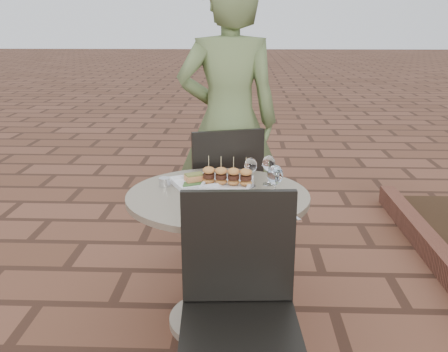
{
  "coord_description": "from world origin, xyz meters",
  "views": [
    {
      "loc": [
        0.32,
        -2.47,
        1.53
      ],
      "look_at": [
        0.23,
        -0.15,
        0.82
      ],
      "focal_mm": 40.0,
      "sensor_mm": 36.0,
      "label": 1
    }
  ],
  "objects_px": {
    "chair_far": "(224,186)",
    "diner": "(229,123)",
    "cafe_table": "(218,239)",
    "plate_sliders": "(227,180)",
    "chair_near": "(239,295)",
    "plate_salmon": "(194,181)",
    "plate_tuna": "(239,210)"
  },
  "relations": [
    {
      "from": "chair_far",
      "to": "diner",
      "type": "distance_m",
      "value": 0.43
    },
    {
      "from": "cafe_table",
      "to": "diner",
      "type": "relative_size",
      "value": 0.49
    },
    {
      "from": "diner",
      "to": "plate_sliders",
      "type": "xyz_separation_m",
      "value": [
        0.02,
        -0.79,
        -0.14
      ]
    },
    {
      "from": "diner",
      "to": "chair_far",
      "type": "bearing_deg",
      "value": 78.75
    },
    {
      "from": "chair_near",
      "to": "diner",
      "type": "height_order",
      "value": "diner"
    },
    {
      "from": "plate_salmon",
      "to": "plate_tuna",
      "type": "xyz_separation_m",
      "value": [
        0.24,
        -0.41,
        -0.0
      ]
    },
    {
      "from": "chair_far",
      "to": "cafe_table",
      "type": "bearing_deg",
      "value": 72.3
    },
    {
      "from": "diner",
      "to": "plate_tuna",
      "type": "xyz_separation_m",
      "value": [
        0.08,
        -1.17,
        -0.16
      ]
    },
    {
      "from": "diner",
      "to": "plate_salmon",
      "type": "relative_size",
      "value": 6.35
    },
    {
      "from": "chair_near",
      "to": "plate_salmon",
      "type": "distance_m",
      "value": 0.85
    },
    {
      "from": "chair_near",
      "to": "cafe_table",
      "type": "bearing_deg",
      "value": 96.5
    },
    {
      "from": "cafe_table",
      "to": "plate_salmon",
      "type": "relative_size",
      "value": 3.14
    },
    {
      "from": "cafe_table",
      "to": "chair_far",
      "type": "height_order",
      "value": "chair_far"
    },
    {
      "from": "plate_sliders",
      "to": "plate_tuna",
      "type": "xyz_separation_m",
      "value": [
        0.06,
        -0.38,
        -0.02
      ]
    },
    {
      "from": "diner",
      "to": "plate_salmon",
      "type": "distance_m",
      "value": 0.79
    },
    {
      "from": "plate_tuna",
      "to": "diner",
      "type": "bearing_deg",
      "value": 94.07
    },
    {
      "from": "plate_salmon",
      "to": "plate_sliders",
      "type": "distance_m",
      "value": 0.18
    },
    {
      "from": "cafe_table",
      "to": "plate_sliders",
      "type": "distance_m",
      "value": 0.31
    },
    {
      "from": "chair_near",
      "to": "plate_tuna",
      "type": "xyz_separation_m",
      "value": [
        -0.01,
        0.38,
        0.2
      ]
    },
    {
      "from": "plate_salmon",
      "to": "chair_far",
      "type": "bearing_deg",
      "value": 75.91
    },
    {
      "from": "cafe_table",
      "to": "plate_salmon",
      "type": "bearing_deg",
      "value": 133.66
    },
    {
      "from": "plate_salmon",
      "to": "plate_sliders",
      "type": "height_order",
      "value": "plate_sliders"
    },
    {
      "from": "chair_near",
      "to": "plate_sliders",
      "type": "distance_m",
      "value": 0.79
    },
    {
      "from": "chair_near",
      "to": "plate_salmon",
      "type": "xyz_separation_m",
      "value": [
        -0.24,
        0.79,
        0.2
      ]
    },
    {
      "from": "cafe_table",
      "to": "plate_tuna",
      "type": "distance_m",
      "value": 0.39
    },
    {
      "from": "diner",
      "to": "plate_tuna",
      "type": "height_order",
      "value": "diner"
    },
    {
      "from": "chair_far",
      "to": "plate_tuna",
      "type": "bearing_deg",
      "value": 78.92
    },
    {
      "from": "cafe_table",
      "to": "diner",
      "type": "bearing_deg",
      "value": 88.47
    },
    {
      "from": "chair_near",
      "to": "plate_sliders",
      "type": "bearing_deg",
      "value": 91.97
    },
    {
      "from": "chair_near",
      "to": "plate_tuna",
      "type": "bearing_deg",
      "value": 87.6
    },
    {
      "from": "cafe_table",
      "to": "plate_salmon",
      "type": "xyz_separation_m",
      "value": [
        -0.13,
        0.14,
        0.26
      ]
    },
    {
      "from": "chair_far",
      "to": "plate_tuna",
      "type": "relative_size",
      "value": 2.68
    }
  ]
}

